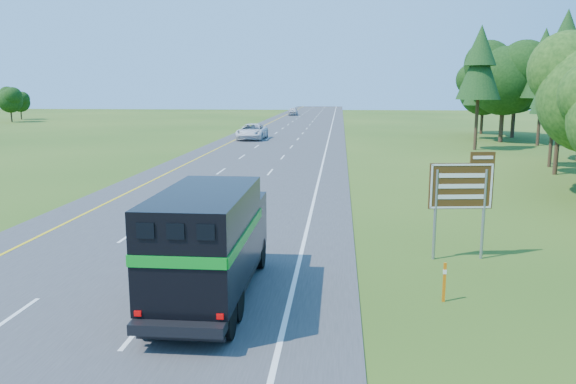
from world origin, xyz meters
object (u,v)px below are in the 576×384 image
at_px(white_suv, 252,132).
at_px(far_car, 293,111).
at_px(exit_sign, 462,190).
at_px(horse_truck, 210,240).

xyz_separation_m(white_suv, far_car, (-0.18, 60.98, -0.06)).
xyz_separation_m(far_car, exit_sign, (14.98, -107.40, 1.62)).
bearing_deg(exit_sign, far_car, 90.44).
bearing_deg(white_suv, exit_sign, -71.36).
distance_m(white_suv, far_car, 60.98).
distance_m(horse_truck, far_car, 112.40).
distance_m(far_car, exit_sign, 108.45).
bearing_deg(exit_sign, white_suv, 100.18).
height_order(horse_truck, white_suv, horse_truck).
height_order(horse_truck, far_car, horse_truck).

